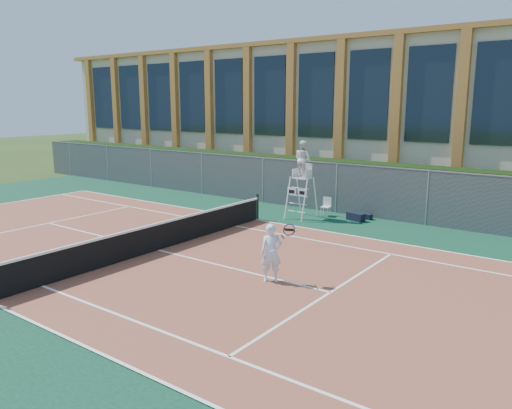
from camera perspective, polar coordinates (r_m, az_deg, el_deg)
The scene contains 12 objects.
ground at distance 16.89m, azimuth -11.14°, elevation -5.23°, with size 120.00×120.00×0.00m, color #233814.
apron at distance 17.55m, azimuth -8.74°, elevation -4.49°, with size 36.00×20.00×0.01m, color #0B311F.
tennis_court at distance 16.88m, azimuth -11.15°, elevation -5.16°, with size 23.77×10.97×0.02m, color brown.
tennis_net at distance 16.75m, azimuth -11.21°, elevation -3.47°, with size 0.10×11.30×1.10m.
fence at distance 23.34m, azimuth 4.80°, elevation 2.33°, with size 40.00×0.06×2.20m, color #595E60, non-canonical shape.
hedge at distance 24.36m, azimuth 6.28°, elevation 2.68°, with size 40.00×1.40×2.20m, color black.
building at distance 31.23m, azimuth 13.84°, elevation 9.95°, with size 45.00×10.60×8.22m.
umpire_chair at distance 21.01m, azimuth 5.37°, elevation 4.95°, with size 0.93×1.42×3.32m.
plastic_chair at distance 21.80m, azimuth 8.04°, elevation -0.06°, with size 0.42×0.42×0.80m.
sports_bag_near at distance 21.13m, azimuth 11.32°, elevation -1.37°, with size 0.77×0.31×0.33m, color black.
sports_bag_far at distance 21.55m, azimuth 12.40°, elevation -1.32°, with size 0.56×0.24×0.22m, color black.
tennis_player at distance 13.53m, azimuth 1.78°, elevation -5.54°, with size 0.96×0.76×1.61m.
Camera 1 is at (12.00, -10.88, 4.78)m, focal length 35.00 mm.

